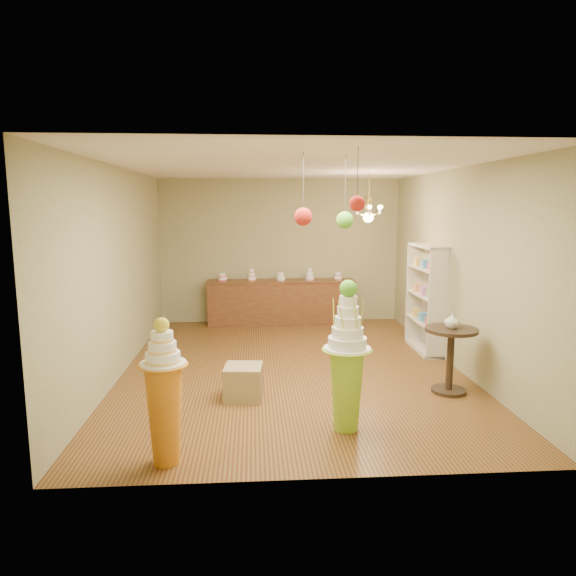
{
  "coord_description": "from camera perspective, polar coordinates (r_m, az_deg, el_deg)",
  "views": [
    {
      "loc": [
        -0.57,
        -7.51,
        2.43
      ],
      "look_at": [
        -0.05,
        0.0,
        1.23
      ],
      "focal_mm": 32.0,
      "sensor_mm": 36.0,
      "label": 1
    }
  ],
  "objects": [
    {
      "name": "floor",
      "position": [
        7.92,
        0.39,
        -8.82
      ],
      "size": [
        6.5,
        6.5,
        0.0
      ],
      "primitive_type": "plane",
      "color": "brown",
      "rests_on": "ground"
    },
    {
      "name": "ceiling",
      "position": [
        7.56,
        0.42,
        13.38
      ],
      "size": [
        6.5,
        6.5,
        0.0
      ],
      "primitive_type": "plane",
      "rotation": [
        3.14,
        0.0,
        0.0
      ],
      "color": "white",
      "rests_on": "ground"
    },
    {
      "name": "wall_back",
      "position": [
        10.82,
        -0.9,
        4.12
      ],
      "size": [
        5.0,
        0.04,
        3.0
      ],
      "primitive_type": "cube",
      "color": "gray",
      "rests_on": "ground"
    },
    {
      "name": "wall_front",
      "position": [
        4.4,
        3.62,
        -3.17
      ],
      "size": [
        5.0,
        0.04,
        3.0
      ],
      "primitive_type": "cube",
      "color": "gray",
      "rests_on": "ground"
    },
    {
      "name": "wall_left",
      "position": [
        7.81,
        -18.21,
        1.76
      ],
      "size": [
        0.04,
        6.5,
        3.0
      ],
      "primitive_type": "cube",
      "color": "gray",
      "rests_on": "ground"
    },
    {
      "name": "wall_right",
      "position": [
        8.17,
        18.18,
        2.07
      ],
      "size": [
        0.04,
        6.5,
        3.0
      ],
      "primitive_type": "cube",
      "color": "gray",
      "rests_on": "ground"
    },
    {
      "name": "pedestal_green",
      "position": [
        5.66,
        6.55,
        -8.95
      ],
      "size": [
        0.6,
        0.6,
        1.67
      ],
      "rotation": [
        0.0,
        0.0,
        -0.2
      ],
      "color": "#8EC12A",
      "rests_on": "floor"
    },
    {
      "name": "pedestal_orange",
      "position": [
        5.08,
        -13.55,
        -12.27
      ],
      "size": [
        0.52,
        0.52,
        1.43
      ],
      "rotation": [
        0.0,
        0.0,
        -0.27
      ],
      "color": "orange",
      "rests_on": "floor"
    },
    {
      "name": "burlap_riser",
      "position": [
        6.68,
        -4.98,
        -10.37
      ],
      "size": [
        0.51,
        0.51,
        0.43
      ],
      "primitive_type": "cube",
      "rotation": [
        0.0,
        0.0,
        -0.1
      ],
      "color": "#927C50",
      "rests_on": "floor"
    },
    {
      "name": "sideboard",
      "position": [
        10.68,
        -0.81,
        -1.48
      ],
      "size": [
        3.04,
        0.54,
        1.16
      ],
      "color": "brown",
      "rests_on": "floor"
    },
    {
      "name": "shelving_unit",
      "position": [
        8.94,
        15.11,
        -1.1
      ],
      "size": [
        0.33,
        1.2,
        1.8
      ],
      "color": "beige",
      "rests_on": "floor"
    },
    {
      "name": "round_table",
      "position": [
        7.08,
        17.61,
        -6.7
      ],
      "size": [
        0.68,
        0.68,
        0.87
      ],
      "rotation": [
        0.0,
        0.0,
        0.0
      ],
      "color": "black",
      "rests_on": "floor"
    },
    {
      "name": "vase",
      "position": [
        6.98,
        17.77,
        -3.47
      ],
      "size": [
        0.24,
        0.24,
        0.2
      ],
      "primitive_type": "imported",
      "rotation": [
        0.0,
        0.0,
        0.31
      ],
      "color": "beige",
      "rests_on": "round_table"
    },
    {
      "name": "pom_red_left",
      "position": [
        5.6,
        1.7,
        7.95
      ],
      "size": [
        0.2,
        0.2,
        0.78
      ],
      "color": "#40362E",
      "rests_on": "ceiling"
    },
    {
      "name": "pom_green_mid",
      "position": [
        5.86,
        6.33,
        7.54
      ],
      "size": [
        0.19,
        0.19,
        0.82
      ],
      "color": "#40362E",
      "rests_on": "ceiling"
    },
    {
      "name": "pom_red_right",
      "position": [
        5.11,
        7.68,
        9.31
      ],
      "size": [
        0.15,
        0.15,
        0.62
      ],
      "color": "#40362E",
      "rests_on": "ceiling"
    },
    {
      "name": "chandelier",
      "position": [
        8.82,
        8.93,
        8.12
      ],
      "size": [
        0.68,
        0.68,
        0.85
      ],
      "rotation": [
        0.0,
        0.0,
        0.38
      ],
      "color": "gold",
      "rests_on": "ceiling"
    }
  ]
}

